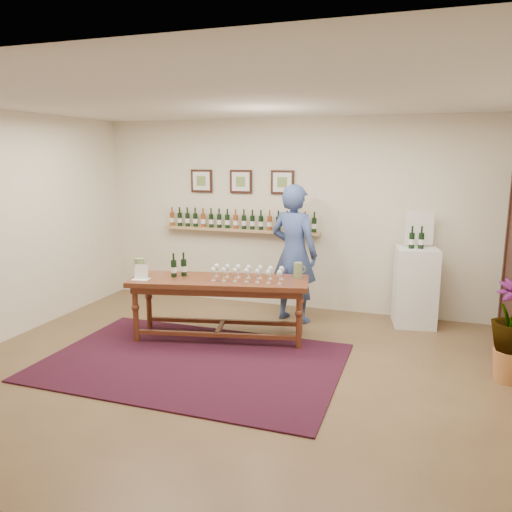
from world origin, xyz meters
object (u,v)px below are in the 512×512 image
(potted_plant, at_px, (511,332))
(person, at_px, (294,254))
(tasting_table, at_px, (219,288))
(display_pedestal, at_px, (415,287))

(potted_plant, bearing_deg, person, 154.87)
(tasting_table, distance_m, person, 1.25)
(tasting_table, relative_size, display_pedestal, 2.15)
(person, bearing_deg, display_pedestal, -152.37)
(display_pedestal, bearing_deg, person, -168.12)
(tasting_table, xyz_separation_m, display_pedestal, (2.29, 1.34, -0.13))
(tasting_table, height_order, display_pedestal, display_pedestal)
(display_pedestal, height_order, person, person)
(tasting_table, bearing_deg, person, 43.44)
(display_pedestal, relative_size, potted_plant, 1.17)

